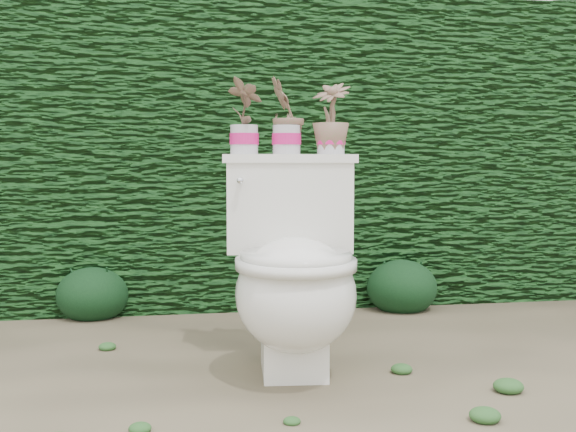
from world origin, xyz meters
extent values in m
plane|color=#84775A|center=(0.00, 0.00, 0.00)|extent=(60.00, 60.00, 0.00)
cube|color=#205A1E|center=(0.00, 1.60, 0.80)|extent=(8.00, 1.00, 1.60)
cube|color=silver|center=(0.60, 6.00, 2.00)|extent=(8.00, 3.50, 4.00)
cube|color=white|center=(0.04, 0.02, 0.10)|extent=(0.25, 0.32, 0.20)
ellipsoid|color=white|center=(0.03, -0.08, 0.30)|extent=(0.46, 0.55, 0.39)
cube|color=white|center=(0.06, 0.23, 0.57)|extent=(0.49, 0.22, 0.34)
cube|color=white|center=(0.06, 0.23, 0.76)|extent=(0.52, 0.24, 0.03)
cylinder|color=silver|center=(-0.13, 0.16, 0.68)|extent=(0.02, 0.06, 0.02)
sphere|color=silver|center=(-0.14, 0.13, 0.68)|extent=(0.03, 0.03, 0.03)
imported|color=#2A7F27|center=(-0.11, 0.25, 0.91)|extent=(0.17, 0.17, 0.27)
imported|color=#2A7F27|center=(0.05, 0.24, 0.91)|extent=(0.18, 0.19, 0.27)
imported|color=#2A7F27|center=(0.22, 0.22, 0.90)|extent=(0.20, 0.20, 0.26)
ellipsoid|color=#153C19|center=(-0.75, 1.12, 0.14)|extent=(0.35, 0.35, 0.28)
ellipsoid|color=#153C19|center=(0.79, 1.03, 0.14)|extent=(0.36, 0.36, 0.29)
camera|label=1|loc=(-0.43, -2.45, 0.73)|focal=45.00mm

